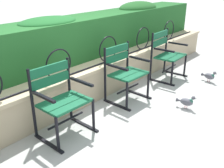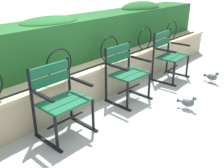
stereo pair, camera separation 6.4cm
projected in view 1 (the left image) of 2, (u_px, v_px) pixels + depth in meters
The scene contains 9 objects.
ground_plane at pixel (120, 125), 3.40m from camera, with size 60.00×60.00×0.00m, color #ADADA8.
stone_wall at pixel (74, 89), 3.81m from camera, with size 8.12×0.41×0.54m.
iron_arch_fence at pixel (62, 66), 3.42m from camera, with size 7.57×0.02×0.42m.
hedge_row at pixel (51, 42), 3.92m from camera, with size 7.96×0.70×0.79m.
park_chair_centre_left at pixel (60, 99), 3.06m from camera, with size 0.60×0.53×0.88m.
park_chair_centre_right at pixel (125, 71), 3.94m from camera, with size 0.59×0.54×0.86m.
park_chair_rightmost at pixel (167, 54), 4.80m from camera, with size 0.64×0.55×0.89m.
pigeon_near_chairs at pixel (209, 76), 4.74m from camera, with size 0.13×0.29×0.22m.
pigeon_far_side at pixel (186, 101), 3.78m from camera, with size 0.12×0.29×0.22m.
Camera 1 is at (-2.30, -1.80, 1.82)m, focal length 41.11 mm.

